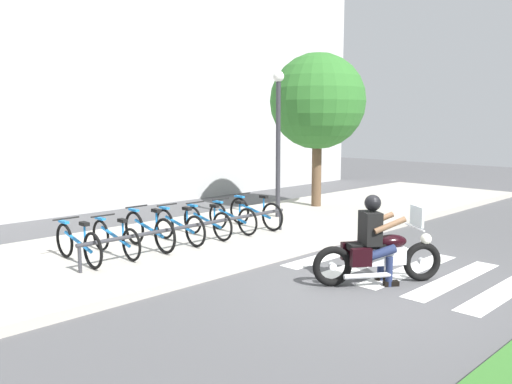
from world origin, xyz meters
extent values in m
plane|color=#4C4C4F|center=(0.00, 0.00, 0.00)|extent=(48.00, 48.00, 0.00)
cube|color=#A8A399|center=(0.00, 4.19, 0.07)|extent=(24.00, 4.40, 0.15)
cube|color=white|center=(1.24, -1.60, 0.00)|extent=(2.80, 0.40, 0.01)
cube|color=white|center=(1.24, -0.80, 0.00)|extent=(2.80, 0.40, 0.01)
cube|color=white|center=(1.24, 0.00, 0.00)|extent=(2.80, 0.40, 0.01)
cube|color=white|center=(1.24, 0.80, 0.00)|extent=(2.80, 0.40, 0.01)
cube|color=white|center=(1.24, 1.60, 0.00)|extent=(2.80, 0.40, 0.01)
torus|color=black|center=(0.81, -0.45, 0.32)|extent=(0.60, 0.46, 0.65)
cylinder|color=silver|center=(0.81, -0.45, 0.32)|extent=(0.15, 0.15, 0.12)
torus|color=black|center=(-0.45, 0.42, 0.32)|extent=(0.60, 0.46, 0.65)
cylinder|color=silver|center=(-0.45, 0.42, 0.32)|extent=(0.15, 0.15, 0.12)
cube|color=silver|center=(0.18, -0.02, 0.46)|extent=(0.85, 0.71, 0.28)
ellipsoid|color=black|center=(0.35, -0.13, 0.68)|extent=(0.59, 0.53, 0.22)
cube|color=black|center=(0.01, 0.10, 0.61)|extent=(0.62, 0.55, 0.10)
cube|color=black|center=(-0.01, 0.38, 0.50)|extent=(0.33, 0.28, 0.28)
cube|color=black|center=(-0.26, 0.02, 0.50)|extent=(0.33, 0.28, 0.28)
cylinder|color=silver|center=(0.68, -0.36, 0.90)|extent=(0.38, 0.53, 0.03)
sphere|color=white|center=(0.85, -0.48, 0.70)|extent=(0.18, 0.18, 0.18)
cube|color=silver|center=(0.71, -0.38, 1.08)|extent=(0.26, 0.35, 0.32)
cylinder|color=silver|center=(-0.13, -0.02, 0.19)|extent=(0.67, 0.49, 0.08)
cube|color=black|center=(0.05, 0.07, 0.91)|extent=(0.44, 0.48, 0.52)
sphere|color=black|center=(0.08, 0.05, 1.31)|extent=(0.26, 0.26, 0.26)
cylinder|color=brown|center=(0.37, 0.12, 0.99)|extent=(0.48, 0.37, 0.26)
cylinder|color=brown|center=(0.12, -0.24, 0.99)|extent=(0.48, 0.37, 0.26)
cylinder|color=#1E284C|center=(0.27, 0.12, 0.55)|extent=(0.44, 0.37, 0.24)
cylinder|color=#1E284C|center=(0.37, 0.05, 0.24)|extent=(0.11, 0.11, 0.47)
cube|color=black|center=(0.40, 0.03, 0.04)|extent=(0.25, 0.22, 0.08)
cylinder|color=#1E284C|center=(0.09, -0.15, 0.55)|extent=(0.44, 0.37, 0.24)
cylinder|color=#1E284C|center=(0.19, -0.22, 0.24)|extent=(0.11, 0.11, 0.47)
cube|color=black|center=(0.22, -0.24, 0.04)|extent=(0.25, 0.22, 0.08)
torus|color=black|center=(-2.90, 4.51, 0.47)|extent=(0.05, 0.62, 0.62)
torus|color=black|center=(-2.91, 3.47, 0.47)|extent=(0.05, 0.62, 0.62)
cylinder|color=blue|center=(-2.90, 3.99, 0.53)|extent=(0.06, 0.93, 0.25)
cylinder|color=blue|center=(-2.91, 3.73, 0.69)|extent=(0.04, 0.04, 0.38)
cube|color=black|center=(-2.91, 3.73, 0.88)|extent=(0.10, 0.20, 0.06)
cylinder|color=black|center=(-2.90, 4.41, 0.88)|extent=(0.48, 0.03, 0.03)
cube|color=blue|center=(-2.90, 4.51, 0.81)|extent=(0.08, 0.28, 0.04)
torus|color=black|center=(-2.18, 4.53, 0.45)|extent=(0.05, 0.59, 0.59)
torus|color=black|center=(-2.19, 3.45, 0.45)|extent=(0.05, 0.59, 0.59)
cylinder|color=blue|center=(-2.19, 3.99, 0.51)|extent=(0.06, 0.96, 0.26)
cylinder|color=blue|center=(-2.19, 3.72, 0.66)|extent=(0.04, 0.04, 0.36)
cube|color=black|center=(-2.19, 3.72, 0.84)|extent=(0.10, 0.20, 0.06)
cylinder|color=black|center=(-2.19, 4.42, 0.84)|extent=(0.48, 0.03, 0.03)
cube|color=blue|center=(-2.18, 4.53, 0.77)|extent=(0.08, 0.28, 0.04)
torus|color=black|center=(-1.47, 4.51, 0.49)|extent=(0.06, 0.67, 0.67)
torus|color=black|center=(-1.47, 3.47, 0.49)|extent=(0.06, 0.67, 0.67)
cylinder|color=blue|center=(-1.47, 3.99, 0.56)|extent=(0.06, 0.93, 0.25)
cylinder|color=blue|center=(-1.47, 3.73, 0.73)|extent=(0.04, 0.04, 0.41)
cube|color=black|center=(-1.47, 3.73, 0.93)|extent=(0.10, 0.20, 0.06)
cylinder|color=black|center=(-1.47, 4.41, 0.93)|extent=(0.48, 0.03, 0.03)
cube|color=blue|center=(-1.47, 4.51, 0.85)|extent=(0.08, 0.28, 0.04)
torus|color=black|center=(-0.75, 4.51, 0.47)|extent=(0.05, 0.63, 0.63)
torus|color=black|center=(-0.75, 3.47, 0.47)|extent=(0.05, 0.63, 0.63)
cylinder|color=blue|center=(-0.75, 3.99, 0.53)|extent=(0.06, 0.92, 0.25)
cylinder|color=blue|center=(-0.75, 3.73, 0.69)|extent=(0.04, 0.04, 0.38)
cube|color=black|center=(-0.75, 3.73, 0.88)|extent=(0.10, 0.20, 0.06)
cylinder|color=black|center=(-0.75, 4.40, 0.88)|extent=(0.48, 0.03, 0.03)
cube|color=blue|center=(-0.75, 4.51, 0.81)|extent=(0.08, 0.28, 0.04)
torus|color=black|center=(-0.03, 4.48, 0.46)|extent=(0.05, 0.60, 0.60)
torus|color=black|center=(-0.04, 3.50, 0.46)|extent=(0.05, 0.60, 0.60)
cylinder|color=blue|center=(-0.04, 3.99, 0.52)|extent=(0.06, 0.88, 0.24)
cylinder|color=blue|center=(-0.04, 3.74, 0.67)|extent=(0.04, 0.04, 0.37)
cube|color=black|center=(-0.04, 3.74, 0.85)|extent=(0.10, 0.20, 0.06)
cylinder|color=black|center=(-0.03, 4.38, 0.85)|extent=(0.48, 0.03, 0.03)
cube|color=blue|center=(-0.03, 4.48, 0.78)|extent=(0.08, 0.28, 0.04)
torus|color=black|center=(0.68, 4.47, 0.46)|extent=(0.05, 0.60, 0.60)
torus|color=black|center=(0.68, 3.51, 0.46)|extent=(0.05, 0.60, 0.60)
cylinder|color=blue|center=(0.68, 3.99, 0.52)|extent=(0.06, 0.86, 0.24)
cylinder|color=blue|center=(0.68, 3.75, 0.67)|extent=(0.04, 0.04, 0.37)
cube|color=black|center=(0.68, 3.75, 0.85)|extent=(0.10, 0.20, 0.06)
cylinder|color=black|center=(0.68, 4.38, 0.85)|extent=(0.48, 0.03, 0.03)
cube|color=blue|center=(0.68, 4.47, 0.78)|extent=(0.08, 0.28, 0.04)
torus|color=black|center=(1.40, 4.52, 0.48)|extent=(0.05, 0.64, 0.64)
torus|color=black|center=(1.40, 3.46, 0.48)|extent=(0.05, 0.64, 0.64)
cylinder|color=blue|center=(1.40, 3.99, 0.54)|extent=(0.06, 0.95, 0.26)
cylinder|color=blue|center=(1.40, 3.72, 0.71)|extent=(0.04, 0.04, 0.39)
cube|color=black|center=(1.40, 3.72, 0.90)|extent=(0.10, 0.20, 0.06)
cylinder|color=black|center=(1.40, 4.42, 0.90)|extent=(0.48, 0.03, 0.03)
cube|color=blue|center=(1.40, 4.52, 0.82)|extent=(0.08, 0.28, 0.04)
cylinder|color=#333338|center=(-0.75, 3.44, 0.60)|extent=(4.90, 0.07, 0.07)
cylinder|color=#333338|center=(-3.15, 3.44, 0.38)|extent=(0.06, 0.06, 0.45)
cylinder|color=#333338|center=(1.65, 3.44, 0.38)|extent=(0.06, 0.06, 0.45)
cylinder|color=#2D2D33|center=(2.81, 4.59, 1.78)|extent=(0.12, 0.12, 3.56)
sphere|color=white|center=(2.81, 4.59, 3.68)|extent=(0.28, 0.28, 0.28)
cylinder|color=brown|center=(4.88, 4.99, 1.10)|extent=(0.28, 0.28, 2.20)
sphere|color=#2D6B28|center=(4.88, 4.99, 3.14)|extent=(2.70, 2.70, 2.70)
cube|color=#AEAEAE|center=(0.00, 9.89, 4.25)|extent=(24.00, 1.20, 8.50)
camera|label=1|loc=(-6.97, -4.42, 2.59)|focal=36.90mm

